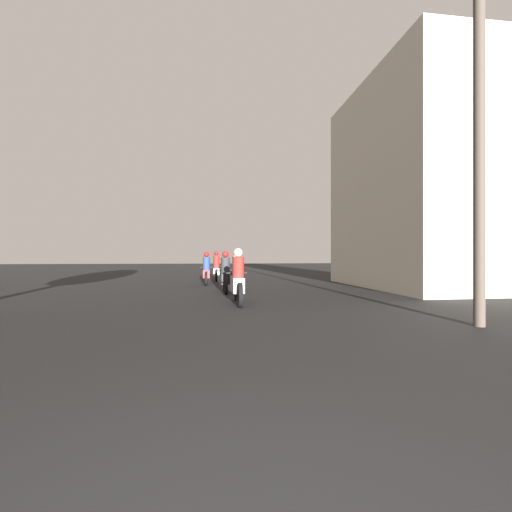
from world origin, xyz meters
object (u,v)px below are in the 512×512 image
Objects in this scene: motorcycle_silver at (238,281)px; utility_pole_near at (479,102)px; motorcycle_black at (225,276)px; motorcycle_white at (216,269)px; building_right_near at (411,185)px; motorcycle_green at (236,265)px; motorcycle_red at (206,272)px; motorcycle_blue at (238,267)px.

utility_pole_near is (4.24, -3.60, 3.60)m from motorcycle_silver.
motorcycle_black is 0.96× the size of motorcycle_white.
utility_pole_near reaches higher than motorcycle_silver.
motorcycle_white is 0.23× the size of building_right_near.
motorcycle_green is 0.23× the size of building_right_near.
motorcycle_silver is 1.04× the size of motorcycle_black.
motorcycle_silver is 0.95× the size of motorcycle_red.
motorcycle_red is 1.05× the size of motorcycle_white.
motorcycle_white reaches higher than motorcycle_red.
building_right_near is (6.56, -11.71, 3.68)m from motorcycle_green.
motorcycle_silver reaches higher than motorcycle_black.
motorcycle_green reaches higher than motorcycle_white.
building_right_near reaches higher than motorcycle_silver.
motorcycle_green is at bearing 119.25° from building_right_near.
motorcycle_green reaches higher than motorcycle_blue.
motorcycle_white is at bearing 85.11° from motorcycle_black.
motorcycle_silver reaches higher than motorcycle_blue.
motorcycle_silver is at bearing 139.64° from utility_pole_near.
motorcycle_silver is 6.61m from motorcycle_red.
motorcycle_blue is 10.91m from building_right_near.
motorcycle_green reaches higher than motorcycle_red.
motorcycle_black is 3.60m from motorcycle_red.
building_right_near is at bearing -37.43° from motorcycle_white.
motorcycle_white is (-0.21, 5.93, 0.02)m from motorcycle_black.
motorcycle_green reaches higher than motorcycle_silver.
motorcycle_white reaches higher than motorcycle_black.
motorcycle_blue is at bearing 57.88° from motorcycle_white.
utility_pole_near reaches higher than motorcycle_white.
motorcycle_silver is 15.84m from motorcycle_green.
motorcycle_silver is 9.47m from building_right_near.
building_right_near is 1.07× the size of utility_pole_near.
building_right_near is at bearing -62.52° from motorcycle_green.
motorcycle_green is at bearing 99.09° from utility_pole_near.
building_right_near is 8.44m from utility_pole_near.
building_right_near is at bearing 0.87° from motorcycle_black.
motorcycle_black is 8.89m from motorcycle_blue.
building_right_near is (7.69, 4.10, 3.71)m from motorcycle_silver.
motorcycle_red is 9.70m from building_right_near.
motorcycle_green is (1.13, 15.80, 0.03)m from motorcycle_silver.
motorcycle_black is 5.93m from motorcycle_white.
motorcycle_black is 0.22× the size of building_right_near.
motorcycle_white reaches higher than motorcycle_silver.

